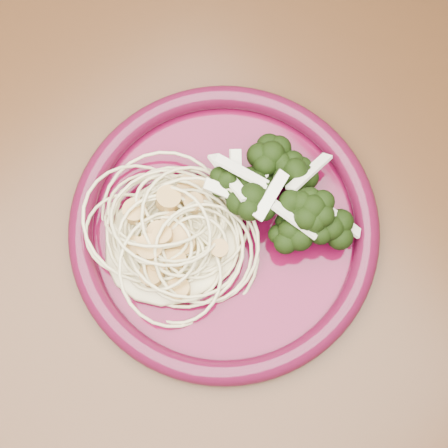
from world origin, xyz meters
name	(u,v)px	position (x,y,z in m)	size (l,w,h in m)	color
dining_table	(195,208)	(0.00, 0.00, 0.65)	(1.20, 0.80, 0.75)	#472814
dinner_plate	(224,227)	(-0.01, -0.06, 0.76)	(0.38, 0.38, 0.02)	#4D0620
spaghetti_pile	(173,237)	(-0.05, -0.04, 0.77)	(0.13, 0.12, 0.03)	beige
scallop_cluster	(170,226)	(-0.05, -0.04, 0.81)	(0.12, 0.12, 0.04)	tan
broccoli_pile	(286,204)	(0.04, -0.09, 0.78)	(0.09, 0.14, 0.05)	black
onion_garnish	(290,193)	(0.04, -0.09, 0.81)	(0.06, 0.09, 0.05)	white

